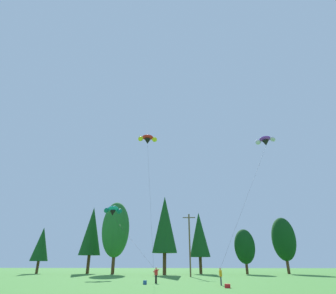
# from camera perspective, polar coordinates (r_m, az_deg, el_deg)

# --- Properties ---
(treeline_tree_a) EXTENTS (3.67, 3.67, 9.39)m
(treeline_tree_a) POSITION_cam_1_polar(r_m,az_deg,el_deg) (68.45, -25.10, -18.00)
(treeline_tree_a) COLOR #472D19
(treeline_tree_a) RESTS_ON ground_plane
(treeline_tree_b) EXTENTS (4.65, 4.65, 13.88)m
(treeline_tree_b) POSITION_cam_1_polar(r_m,az_deg,el_deg) (65.33, -15.76, -16.59)
(treeline_tree_b) COLOR #472D19
(treeline_tree_b) RESTS_ON ground_plane
(treeline_tree_c) EXTENTS (5.65, 5.65, 14.25)m
(treeline_tree_c) POSITION_cam_1_polar(r_m,az_deg,el_deg) (60.64, -10.96, -16.63)
(treeline_tree_c) COLOR #472D19
(treeline_tree_c) RESTS_ON ground_plane
(treeline_tree_d) EXTENTS (4.89, 4.89, 14.93)m
(treeline_tree_d) POSITION_cam_1_polar(r_m,az_deg,el_deg) (56.83, -0.70, -15.88)
(treeline_tree_d) COLOR #472D19
(treeline_tree_d) RESTS_ON ground_plane
(treeline_tree_e) EXTENTS (4.33, 4.33, 12.42)m
(treeline_tree_e) POSITION_cam_1_polar(r_m,az_deg,el_deg) (61.85, 6.60, -17.79)
(treeline_tree_e) COLOR #472D19
(treeline_tree_e) RESTS_ON ground_plane
(treeline_tree_f) EXTENTS (4.13, 4.13, 8.62)m
(treeline_tree_f) POSITION_cam_1_polar(r_m,az_deg,el_deg) (61.42, 15.83, -19.49)
(treeline_tree_f) COLOR #472D19
(treeline_tree_f) RESTS_ON ground_plane
(treeline_tree_g) EXTENTS (4.83, 4.83, 11.21)m
(treeline_tree_g) POSITION_cam_1_polar(r_m,az_deg,el_deg) (65.70, 23.16, -17.37)
(treeline_tree_g) COLOR #472D19
(treeline_tree_g) RESTS_ON ground_plane
(utility_pole) EXTENTS (2.20, 0.26, 10.07)m
(utility_pole) POSITION_cam_1_polar(r_m,az_deg,el_deg) (49.05, 4.58, -19.42)
(utility_pole) COLOR brown
(utility_pole) RESTS_ON ground_plane
(kite_flyer_near) EXTENTS (0.75, 0.76, 1.69)m
(kite_flyer_near) POSITION_cam_1_polar(r_m,az_deg,el_deg) (34.34, -2.53, -25.09)
(kite_flyer_near) COLOR black
(kite_flyer_near) RESTS_ON ground_plane
(kite_flyer_mid) EXTENTS (0.25, 0.57, 1.69)m
(kite_flyer_mid) POSITION_cam_1_polar(r_m,az_deg,el_deg) (31.54, 11.01, -24.93)
(kite_flyer_mid) COLOR #4C4C51
(kite_flyer_mid) RESTS_ON ground_plane
(parafoil_kite_high_teal) EXTENTS (10.69, 16.39, 10.16)m
(parafoil_kite_high_teal) POSITION_cam_1_polar(r_m,az_deg,el_deg) (51.39, -11.53, -13.00)
(parafoil_kite_high_teal) COLOR teal
(parafoil_kite_mid_purple) EXTENTS (13.40, 15.05, 21.97)m
(parafoil_kite_mid_purple) POSITION_cam_1_polar(r_m,az_deg,el_deg) (51.62, 19.82, 1.24)
(parafoil_kite_mid_purple) COLOR purple
(parafoil_kite_far_red_yellow) EXTENTS (4.99, 15.39, 24.00)m
(parafoil_kite_far_red_yellow) POSITION_cam_1_polar(r_m,az_deg,el_deg) (53.77, -4.32, 1.64)
(parafoil_kite_far_red_yellow) COLOR red
(backpack) EXTENTS (0.40, 0.39, 0.40)m
(backpack) POSITION_cam_1_polar(r_m,az_deg,el_deg) (32.64, -4.89, -26.54)
(backpack) COLOR #234C89
(backpack) RESTS_ON ground_plane
(picnic_cooler) EXTENTS (0.57, 0.45, 0.34)m
(picnic_cooler) POSITION_cam_1_polar(r_m,az_deg,el_deg) (28.84, 12.42, -26.66)
(picnic_cooler) COLOR red
(picnic_cooler) RESTS_ON ground_plane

